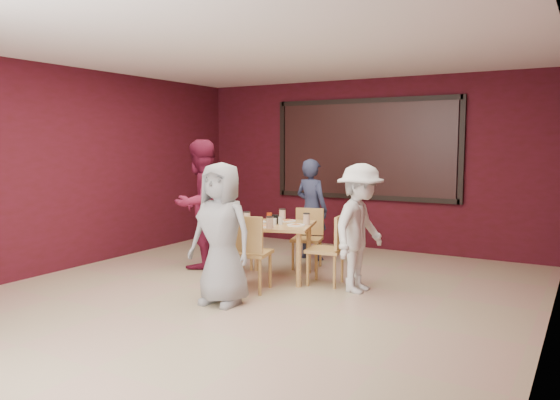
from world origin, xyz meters
The scene contains 11 objects.
floor centered at (0.00, 0.00, 0.00)m, with size 7.00×7.00×0.00m, color tan.
window_blinds centered at (0.00, 3.45, 1.65)m, with size 3.00×0.02×1.50m, color black.
dining_table centered at (-0.21, 0.93, 0.63)m, with size 1.13×1.13×0.87m.
chair_front centered at (-0.16, 0.20, 0.52)m, with size 0.53×0.53×0.92m.
chair_back centered at (-0.14, 1.71, 0.47)m, with size 0.49×0.49×0.83m.
chair_left centered at (-1.02, 0.99, 0.54)m, with size 0.51×0.51×0.96m.
chair_right centered at (0.54, 0.99, 0.49)m, with size 0.48×0.48×0.87m.
diner_front centered at (-0.16, -0.33, 0.77)m, with size 0.76×0.49×1.55m, color gray.
diner_back centered at (-0.35, 2.22, 0.76)m, with size 0.55×0.36×1.52m, color #292E49.
diner_left centered at (-1.47, 0.96, 0.90)m, with size 0.88×0.68×1.80m, color maroon.
diner_right centered at (0.96, 0.88, 0.76)m, with size 0.98×0.56×1.52m, color silver.
Camera 1 is at (3.31, -5.07, 1.76)m, focal length 35.00 mm.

